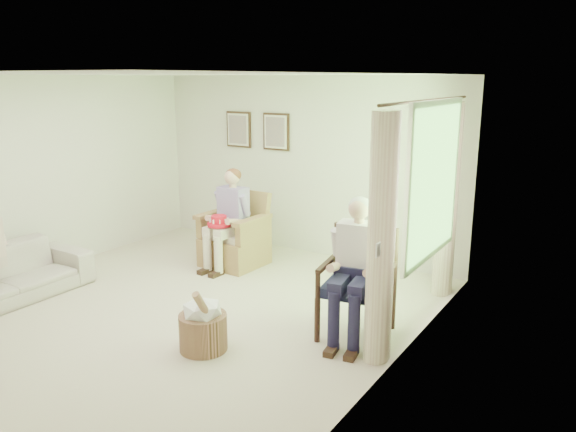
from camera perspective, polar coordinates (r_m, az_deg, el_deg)
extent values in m
plane|color=beige|center=(6.54, -11.18, -9.52)|extent=(5.50, 5.50, 0.00)
cube|color=silver|center=(8.30, 1.53, 5.11)|extent=(5.00, 0.04, 2.60)
cube|color=silver|center=(8.06, -24.70, 3.58)|extent=(0.04, 5.50, 2.60)
cube|color=silver|center=(4.79, 10.36, -1.69)|extent=(0.04, 5.50, 2.60)
cube|color=white|center=(6.01, -12.37, 13.89)|extent=(5.00, 5.50, 0.02)
cube|color=#2D6B23|center=(5.85, 14.66, 3.42)|extent=(0.02, 1.40, 1.50)
cube|color=white|center=(5.77, 15.04, 11.06)|extent=(0.04, 1.52, 0.06)
cube|color=white|center=(6.04, 14.12, -3.86)|extent=(0.04, 1.52, 0.06)
cylinder|color=#382114|center=(5.80, 14.19, 11.32)|extent=(0.03, 2.50, 0.03)
cylinder|color=beige|center=(5.09, 9.46, -2.48)|extent=(0.34, 0.34, 2.30)
cylinder|color=beige|center=(6.89, 15.88, 1.48)|extent=(0.34, 0.34, 2.30)
cube|color=#382114|center=(8.86, -5.02, 8.75)|extent=(0.45, 0.03, 0.55)
cube|color=silver|center=(8.84, -5.11, 8.74)|extent=(0.39, 0.01, 0.49)
cube|color=tan|center=(8.84, -5.14, 8.73)|extent=(0.33, 0.01, 0.43)
cube|color=#382114|center=(8.46, -1.20, 8.55)|extent=(0.45, 0.03, 0.55)
cube|color=silver|center=(8.44, -1.28, 8.54)|extent=(0.39, 0.01, 0.49)
cube|color=tan|center=(8.43, -1.31, 8.54)|extent=(0.33, 0.01, 0.43)
cube|color=tan|center=(7.92, -5.45, -3.56)|extent=(0.76, 0.74, 0.40)
cube|color=beige|center=(7.83, -5.62, -1.89)|extent=(0.59, 0.57, 0.09)
cube|color=tan|center=(8.02, -4.17, 0.57)|extent=(0.70, 0.22, 0.60)
cube|color=tan|center=(8.04, -7.49, -0.75)|extent=(0.09, 0.68, 0.28)
cube|color=tan|center=(7.62, -3.42, -1.47)|extent=(0.09, 0.68, 0.28)
cylinder|color=black|center=(5.73, 2.75, -10.21)|extent=(0.06, 0.06, 0.46)
cylinder|color=black|center=(5.48, 8.59, -11.55)|extent=(0.06, 0.06, 0.46)
cylinder|color=black|center=(6.21, 5.46, -8.30)|extent=(0.06, 0.06, 0.46)
cylinder|color=black|center=(5.97, 10.91, -9.41)|extent=(0.06, 0.06, 0.46)
cube|color=#1C1F3E|center=(5.73, 7.00, -7.24)|extent=(0.61, 0.59, 0.10)
cube|color=#1C1F3E|center=(5.88, 8.27, -3.80)|extent=(0.57, 0.07, 0.52)
cube|color=beige|center=(7.79, -5.64, -0.77)|extent=(0.40, 0.26, 0.16)
cube|color=#A08CC6|center=(7.74, -5.60, 1.27)|extent=(0.39, 0.24, 0.46)
sphere|color=#DDAD8E|center=(7.66, -5.71, 3.95)|extent=(0.21, 0.21, 0.21)
ellipsoid|color=brown|center=(7.68, -5.60, 4.17)|extent=(0.22, 0.22, 0.18)
cube|color=beige|center=(7.70, -7.23, -1.38)|extent=(0.14, 0.44, 0.13)
cube|color=beige|center=(7.58, -6.06, -1.60)|extent=(0.14, 0.44, 0.13)
cylinder|color=beige|center=(7.63, -8.12, -3.68)|extent=(0.12, 0.12, 0.50)
cylinder|color=beige|center=(7.51, -6.95, -3.94)|extent=(0.12, 0.12, 0.50)
cube|color=#1B1835|center=(5.67, 7.05, -5.71)|extent=(0.40, 0.26, 0.16)
cube|color=silver|center=(5.60, 7.22, -2.95)|extent=(0.39, 0.24, 0.46)
sphere|color=#DDAD8E|center=(5.50, 7.29, 0.71)|extent=(0.21, 0.21, 0.21)
ellipsoid|color=#B7B2AD|center=(5.52, 7.41, 1.02)|extent=(0.22, 0.22, 0.18)
cube|color=#1B1835|center=(5.55, 5.11, -6.68)|extent=(0.14, 0.44, 0.13)
cube|color=#1B1835|center=(5.46, 6.98, -7.05)|extent=(0.14, 0.44, 0.13)
cylinder|color=#1B1835|center=(5.50, 4.06, -10.31)|extent=(0.12, 0.12, 0.58)
cylinder|color=#1B1835|center=(5.42, 5.96, -10.75)|extent=(0.12, 0.12, 0.58)
cylinder|color=red|center=(7.57, -7.02, -0.84)|extent=(0.31, 0.31, 0.04)
cylinder|color=red|center=(7.56, -7.03, -0.40)|extent=(0.21, 0.21, 0.12)
cube|color=white|center=(7.49, -6.39, -0.51)|extent=(0.05, 0.01, 0.05)
cube|color=white|center=(7.57, -6.22, -0.36)|extent=(0.04, 0.04, 0.05)
cube|color=white|center=(7.64, -6.52, -0.24)|extent=(0.01, 0.04, 0.05)
cube|color=white|center=(7.66, -7.11, -0.21)|extent=(0.04, 0.04, 0.05)
cube|color=white|center=(7.63, -7.66, -0.30)|extent=(0.04, 0.01, 0.05)
cube|color=white|center=(7.55, -7.84, -0.45)|extent=(0.04, 0.04, 0.05)
cube|color=white|center=(7.48, -7.55, -0.58)|extent=(0.01, 0.04, 0.05)
cube|color=white|center=(7.46, -6.95, -0.60)|extent=(0.04, 0.04, 0.05)
cylinder|color=tan|center=(5.59, -8.62, -11.58)|extent=(0.61, 0.61, 0.36)
ellipsoid|color=white|center=(5.49, -8.71, -9.38)|extent=(0.41, 0.41, 0.25)
cylinder|color=#A57F56|center=(5.39, -8.23, -9.81)|extent=(0.18, 0.33, 0.54)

